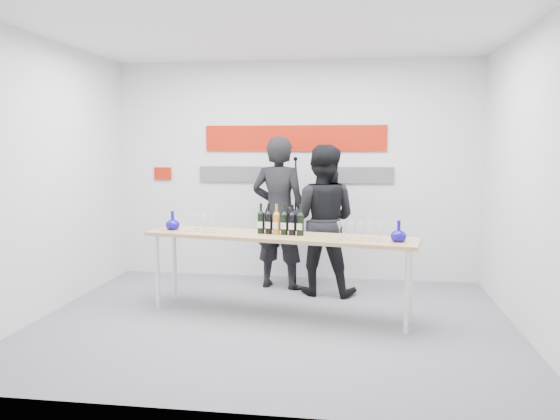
% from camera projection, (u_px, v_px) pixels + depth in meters
% --- Properties ---
extents(ground, '(5.00, 5.00, 0.00)m').
position_uv_depth(ground, '(273.00, 322.00, 5.76)').
color(ground, slate).
rests_on(ground, ground).
extents(back_wall, '(5.00, 0.04, 3.00)m').
position_uv_depth(back_wall, '(295.00, 171.00, 7.55)').
color(back_wall, silver).
rests_on(back_wall, ground).
extents(signage, '(3.38, 0.02, 0.79)m').
position_uv_depth(signage, '(291.00, 149.00, 7.50)').
color(signage, '#B01807').
rests_on(signage, back_wall).
extents(tasting_table, '(3.03, 1.11, 0.89)m').
position_uv_depth(tasting_table, '(279.00, 241.00, 5.90)').
color(tasting_table, tan).
rests_on(tasting_table, ground).
extents(wine_bottles, '(0.53, 0.17, 0.33)m').
position_uv_depth(wine_bottles, '(280.00, 219.00, 5.90)').
color(wine_bottles, black).
rests_on(wine_bottles, tasting_table).
extents(decanter_left, '(0.16, 0.16, 0.21)m').
position_uv_depth(decanter_left, '(173.00, 220.00, 6.25)').
color(decanter_left, '#14089F').
rests_on(decanter_left, tasting_table).
extents(decanter_right, '(0.16, 0.16, 0.21)m').
position_uv_depth(decanter_right, '(399.00, 231.00, 5.46)').
color(decanter_right, '#14089F').
rests_on(decanter_right, tasting_table).
extents(glasses_left, '(0.36, 0.27, 0.18)m').
position_uv_depth(glasses_left, '(202.00, 223.00, 6.15)').
color(glasses_left, silver).
rests_on(glasses_left, tasting_table).
extents(glasses_right, '(0.49, 0.29, 0.18)m').
position_uv_depth(glasses_right, '(360.00, 230.00, 5.61)').
color(glasses_right, silver).
rests_on(glasses_right, tasting_table).
extents(presenter_left, '(0.79, 0.58, 1.98)m').
position_uv_depth(presenter_left, '(279.00, 213.00, 7.04)').
color(presenter_left, black).
rests_on(presenter_left, ground).
extents(presenter_right, '(0.98, 0.81, 1.86)m').
position_uv_depth(presenter_right, '(322.00, 220.00, 6.77)').
color(presenter_right, black).
rests_on(presenter_right, ground).
extents(mic_stand, '(0.20, 0.20, 1.71)m').
position_uv_depth(mic_stand, '(295.00, 249.00, 7.03)').
color(mic_stand, black).
rests_on(mic_stand, ground).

